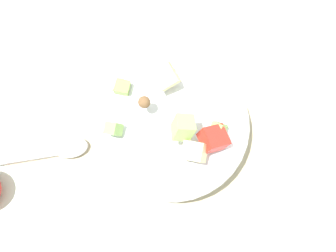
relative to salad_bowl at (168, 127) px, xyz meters
name	(u,v)px	position (x,y,z in m)	size (l,w,h in m)	color
ground_plane	(174,137)	(0.00, 0.01, -0.04)	(2.40, 2.40, 0.00)	silver
placemat	(174,137)	(0.00, 0.01, -0.04)	(0.51, 0.36, 0.01)	tan
salad_bowl	(168,127)	(0.00, 0.00, 0.00)	(0.26, 0.26, 0.12)	white
serving_spoon	(48,152)	(0.18, -0.10, -0.03)	(0.19, 0.12, 0.01)	#B7B7BC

